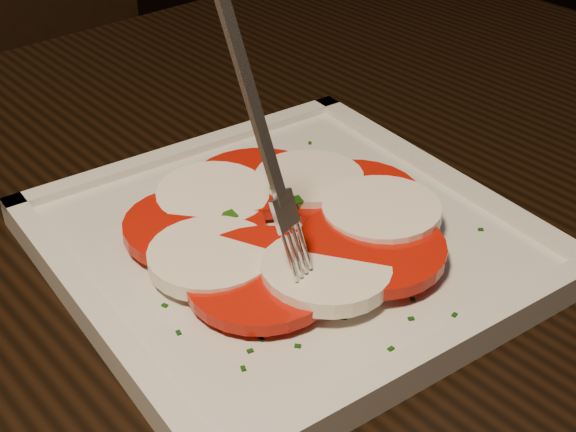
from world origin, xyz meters
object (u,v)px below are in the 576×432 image
object	(u,v)px
fork	(253,137)
plate	(288,244)
table	(199,346)
chair	(34,94)

from	to	relation	value
fork	plate	bearing A→B (deg)	14.02
table	fork	bearing A→B (deg)	-88.84
plate	fork	distance (m)	0.12
table	fork	size ratio (longest dim) A/B	8.12
plate	fork	size ratio (longest dim) A/B	1.82
chair	plate	bearing A→B (deg)	-90.53
table	chair	xyz separation A→B (m)	(0.12, 0.76, -0.12)
table	chair	distance (m)	0.78
table	plate	xyz separation A→B (m)	(0.05, -0.05, 0.11)
table	chair	world-z (taller)	chair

